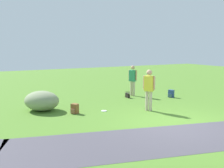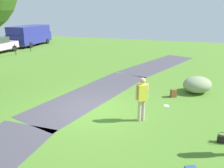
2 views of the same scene
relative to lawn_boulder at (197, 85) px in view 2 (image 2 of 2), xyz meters
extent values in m
plane|color=#4E7B2A|center=(-3.65, 4.36, -0.42)|extent=(48.00, 48.00, 0.00)
cube|color=#46424C|center=(-1.77, 5.05, -0.42)|extent=(8.33, 4.23, 0.01)
cube|color=#46424C|center=(5.82, 2.58, -0.42)|extent=(8.30, 5.19, 0.01)
ellipsoid|color=gray|center=(0.00, 0.00, 0.00)|extent=(1.92, 1.96, 0.84)
cylinder|color=beige|center=(-3.93, 2.09, 0.00)|extent=(0.13, 0.13, 0.85)
cylinder|color=beige|center=(-4.03, 2.22, 0.00)|extent=(0.13, 0.13, 0.85)
cube|color=yellow|center=(-3.98, 2.15, 0.74)|extent=(0.41, 0.43, 0.63)
cylinder|color=tan|center=(-3.85, 1.98, 0.78)|extent=(0.08, 0.08, 0.56)
cylinder|color=tan|center=(-4.12, 2.33, 0.78)|extent=(0.08, 0.08, 0.56)
sphere|color=tan|center=(-3.98, 2.15, 1.20)|extent=(0.23, 0.23, 0.23)
cube|color=black|center=(-4.67, -0.65, -0.30)|extent=(0.14, 0.33, 0.24)
torus|color=black|center=(-4.67, -0.65, -0.12)|extent=(0.29, 0.29, 0.02)
cube|color=brown|center=(-1.06, 1.11, -0.22)|extent=(0.32, 0.34, 0.40)
cube|color=brown|center=(-0.95, 1.18, -0.30)|extent=(0.15, 0.20, 0.18)
cylinder|color=white|center=(-2.27, 1.33, -0.41)|extent=(0.23, 0.23, 0.02)
cylinder|color=black|center=(5.15, 15.86, 0.10)|extent=(0.05, 0.05, 1.05)
cylinder|color=black|center=(7.35, 15.86, 0.10)|extent=(0.05, 0.05, 1.05)
cylinder|color=black|center=(6.95, 19.07, -0.12)|extent=(0.60, 0.17, 0.60)
cylinder|color=black|center=(6.93, 17.53, -0.12)|extent=(0.60, 0.17, 0.60)
cube|color=navy|center=(10.96, 18.60, 0.43)|extent=(5.70, 2.71, 1.10)
cube|color=navy|center=(10.96, 18.60, 1.43)|extent=(5.42, 2.57, 0.90)
cylinder|color=black|center=(12.63, 19.91, -0.12)|extent=(0.61, 0.19, 0.60)
cylinder|color=black|center=(12.74, 17.45, -0.12)|extent=(0.61, 0.19, 0.60)
cylinder|color=black|center=(9.17, 19.75, -0.12)|extent=(0.61, 0.19, 0.60)
cylinder|color=black|center=(9.28, 17.29, -0.12)|extent=(0.61, 0.19, 0.60)
camera|label=1|loc=(2.51, 10.86, 2.28)|focal=41.61mm
camera|label=2|loc=(-11.72, 0.80, 3.68)|focal=35.66mm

